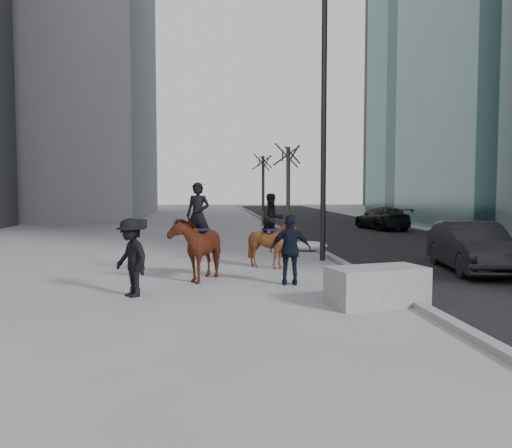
{
  "coord_description": "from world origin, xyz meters",
  "views": [
    {
      "loc": [
        -1.35,
        -12.55,
        2.47
      ],
      "look_at": [
        0.0,
        1.2,
        1.5
      ],
      "focal_mm": 38.0,
      "sensor_mm": 36.0,
      "label": 1
    }
  ],
  "objects": [
    {
      "name": "planter",
      "position": [
        2.23,
        -1.74,
        0.4
      ],
      "size": [
        2.17,
        1.44,
        0.8
      ],
      "primitive_type": "cube",
      "rotation": [
        0.0,
        0.0,
        0.24
      ],
      "color": "#959598",
      "rests_on": "ground"
    },
    {
      "name": "car_far",
      "position": [
        8.81,
        17.41,
        0.64
      ],
      "size": [
        2.31,
        4.62,
        1.29
      ],
      "primitive_type": "imported",
      "rotation": [
        0.0,
        0.0,
        3.26
      ],
      "color": "black",
      "rests_on": "ground"
    },
    {
      "name": "mounted_left",
      "position": [
        -1.49,
        1.75,
        0.96
      ],
      "size": [
        1.59,
        2.18,
        2.57
      ],
      "color": "#491A0E",
      "rests_on": "ground"
    },
    {
      "name": "road",
      "position": [
        7.0,
        10.0,
        0.01
      ],
      "size": [
        8.0,
        90.0,
        0.01
      ],
      "primitive_type": "cube",
      "color": "black",
      "rests_on": "ground"
    },
    {
      "name": "feeder",
      "position": [
        0.82,
        0.72,
        0.88
      ],
      "size": [
        1.07,
        0.92,
        1.75
      ],
      "color": "black",
      "rests_on": "ground"
    },
    {
      "name": "lamppost",
      "position": [
        2.6,
        5.03,
        4.99
      ],
      "size": [
        0.25,
        0.8,
        9.09
      ],
      "color": "black",
      "rests_on": "ground"
    },
    {
      "name": "tree_far",
      "position": [
        2.4,
        21.11,
        2.41
      ],
      "size": [
        1.2,
        1.2,
        4.82
      ],
      "primitive_type": null,
      "color": "#35271F",
      "rests_on": "ground"
    },
    {
      "name": "car_near",
      "position": [
        6.38,
        2.28,
        0.72
      ],
      "size": [
        2.15,
        4.55,
        1.44
      ],
      "primitive_type": "imported",
      "rotation": [
        0.0,
        0.0,
        -0.15
      ],
      "color": "black",
      "rests_on": "ground"
    },
    {
      "name": "mounted_right",
      "position": [
        0.73,
        3.49,
        0.9
      ],
      "size": [
        1.44,
        1.56,
        2.25
      ],
      "color": "#512610",
      "rests_on": "ground"
    },
    {
      "name": "camera_crew",
      "position": [
        -2.95,
        -0.36,
        0.89
      ],
      "size": [
        1.2,
        1.3,
        1.75
      ],
      "color": "black",
      "rests_on": "ground"
    },
    {
      "name": "ground",
      "position": [
        0.0,
        0.0,
        0.0
      ],
      "size": [
        120.0,
        120.0,
        0.0
      ],
      "primitive_type": "plane",
      "color": "gray",
      "rests_on": "ground"
    },
    {
      "name": "snow_piles",
      "position": [
        2.7,
        3.94,
        0.17
      ],
      "size": [
        1.43,
        9.83,
        0.36
      ],
      "color": "silver",
      "rests_on": "ground"
    },
    {
      "name": "curb",
      "position": [
        3.0,
        10.0,
        0.06
      ],
      "size": [
        0.25,
        90.0,
        0.12
      ],
      "primitive_type": "cube",
      "color": "gray",
      "rests_on": "ground"
    },
    {
      "name": "tree_near",
      "position": [
        2.4,
        11.11,
        2.33
      ],
      "size": [
        1.2,
        1.2,
        4.66
      ],
      "primitive_type": null,
      "color": "#3B2F22",
      "rests_on": "ground"
    }
  ]
}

